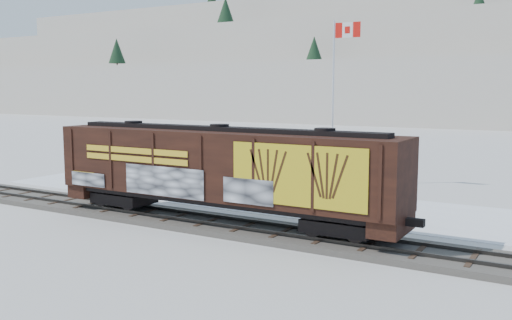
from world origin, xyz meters
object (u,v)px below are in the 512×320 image
Objects in this scene: car_silver at (204,182)px; car_white at (274,190)px; hopper_railcar at (220,168)px; flagpole at (334,126)px; car_dark at (320,193)px.

car_white reaches higher than car_silver.
hopper_railcar is 3.83× the size of car_white.
flagpole is 2.59× the size of car_dark.
hopper_railcar is 4.43× the size of car_silver.
car_dark is at bearing 76.86° from hopper_railcar.
hopper_railcar is 9.39m from car_silver.
car_white is (5.26, -0.41, 0.08)m from car_silver.
hopper_railcar is 6.90m from car_white.
car_silver reaches higher than car_dark.
hopper_railcar is at bearing 144.34° from car_dark.
flagpole is 9.79m from car_silver.
flagpole reaches higher than car_silver.
hopper_railcar is at bearing -89.32° from flagpole.
car_silver is 7.71m from car_dark.
car_white is at bearing 90.61° from car_dark.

